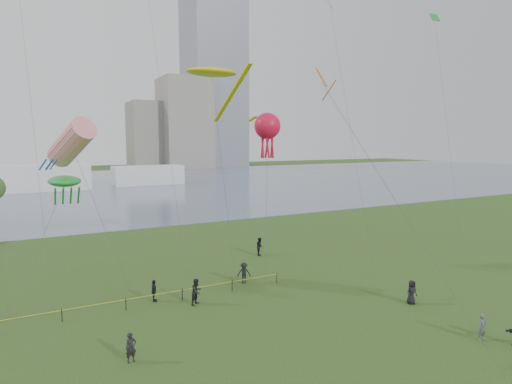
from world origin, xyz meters
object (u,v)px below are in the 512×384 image
fence (24,320)px  kite_flyer (482,327)px  kite_stingray (212,73)px  kite_octopus (267,127)px

fence → kite_flyer: 27.46m
kite_flyer → kite_stingray: kite_stingray is taller
kite_stingray → kite_octopus: (4.21, -2.63, -4.79)m
kite_flyer → kite_stingray: size_ratio=0.09×
kite_octopus → kite_flyer: bearing=-60.1°
fence → kite_flyer: bearing=-31.3°
kite_stingray → kite_octopus: 6.90m
kite_stingray → kite_flyer: bearing=-59.6°
fence → kite_flyer: (23.46, -14.27, 0.24)m
kite_flyer → kite_octopus: size_ratio=0.11×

